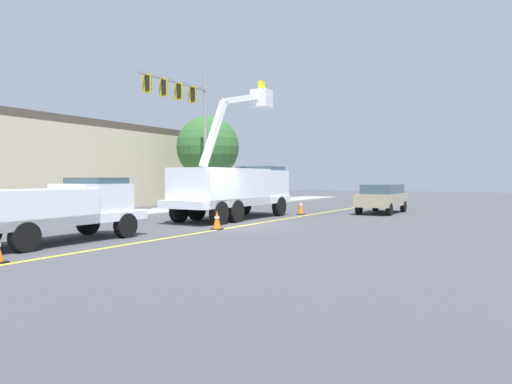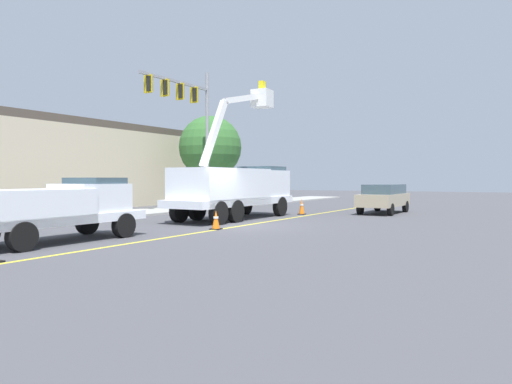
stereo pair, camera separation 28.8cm
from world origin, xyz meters
The scene contains 11 objects.
ground centered at (0.00, 0.00, 0.00)m, with size 120.00×120.00×0.00m, color #47474C.
sidewalk_far_side centered at (0.76, 8.91, 0.06)m, with size 60.00×3.60×0.12m, color #9E9E99.
lane_centre_stripe centered at (0.00, 0.00, 0.00)m, with size 50.00×0.16×0.01m, color yellow.
utility_bucket_truck centered at (3.10, 1.97, 1.62)m, with size 8.38×3.19×7.06m.
service_pickup_truck centered at (-7.03, 2.85, 1.12)m, with size 5.76×2.57×2.06m.
passing_minivan centered at (10.25, -3.99, 0.97)m, with size 4.94×2.30×1.69m.
traffic_cone_mid_front centered at (-1.62, 0.25, 0.38)m, with size 0.40×0.40×0.77m.
traffic_cone_mid_rear centered at (7.23, -0.02, 0.44)m, with size 0.40×0.40×0.88m.
traffic_signal_mast centered at (6.77, 7.37, 6.26)m, with size 6.19×0.91×8.98m.
commercial_building_backdrop centered at (5.28, 17.14, 2.97)m, with size 18.86×8.83×5.93m.
street_tree_right centered at (12.49, 9.35, 4.39)m, with size 4.70×4.70×6.75m.
Camera 1 is at (-17.68, -9.21, 2.02)m, focal length 32.85 mm.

